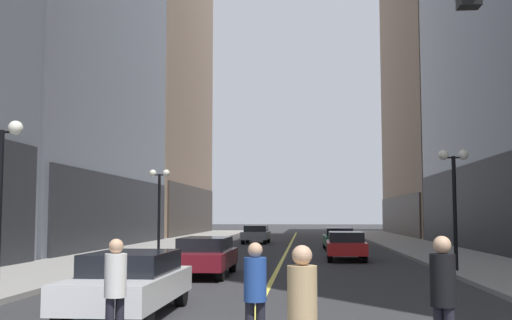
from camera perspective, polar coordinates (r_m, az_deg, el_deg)
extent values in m
plane|color=#2D2D30|center=(39.53, 2.94, -8.04)|extent=(200.00, 200.00, 0.00)
cube|color=gray|center=(40.60, -8.89, -7.80)|extent=(4.50, 78.00, 0.15)
cube|color=gray|center=(40.15, 14.90, -7.73)|extent=(4.50, 78.00, 0.15)
cube|color=#E5D64C|center=(39.53, 2.94, -8.04)|extent=(0.16, 70.00, 0.01)
cube|color=#212327|center=(40.67, -12.25, -4.69)|extent=(0.50, 22.80, 4.49)
cube|color=#332A23|center=(65.51, -5.80, -4.62)|extent=(0.50, 24.70, 5.00)
cube|color=black|center=(40.10, 18.26, -4.18)|extent=(0.50, 22.80, 5.00)
cube|color=gray|center=(68.27, 19.29, 7.38)|extent=(15.92, 26.00, 32.80)
cube|color=#332A23|center=(65.15, 12.94, -4.99)|extent=(0.50, 24.70, 3.94)
cube|color=silver|center=(13.57, -11.49, -11.29)|extent=(1.83, 4.54, 0.55)
cube|color=black|center=(13.75, -11.18, -9.23)|extent=(1.60, 2.55, 0.50)
cylinder|color=black|center=(11.89, -10.04, -13.56)|extent=(0.23, 0.64, 0.64)
cylinder|color=black|center=(12.37, -17.19, -13.08)|extent=(0.23, 0.64, 0.64)
cylinder|color=black|center=(14.95, -6.83, -11.82)|extent=(0.23, 0.64, 0.64)
cylinder|color=black|center=(15.33, -12.64, -11.57)|extent=(0.23, 0.64, 0.64)
cube|color=maroon|center=(21.94, -4.71, -8.93)|extent=(1.82, 4.66, 0.55)
cube|color=black|center=(22.14, -4.60, -7.66)|extent=(1.60, 2.61, 0.50)
cylinder|color=black|center=(20.24, -3.25, -10.05)|extent=(0.22, 0.64, 0.64)
cylinder|color=black|center=(20.51, -7.66, -9.95)|extent=(0.22, 0.64, 0.64)
cylinder|color=black|center=(23.46, -2.14, -9.36)|extent=(0.22, 0.64, 0.64)
cylinder|color=black|center=(23.70, -5.96, -9.29)|extent=(0.22, 0.64, 0.64)
cube|color=#B21919|center=(29.69, 8.17, -7.86)|extent=(1.86, 4.47, 0.55)
cube|color=black|center=(29.45, 8.17, -6.96)|extent=(1.60, 2.51, 0.50)
cylinder|color=black|center=(31.23, 6.65, -8.24)|extent=(0.23, 0.64, 0.64)
cylinder|color=black|center=(31.29, 9.46, -8.20)|extent=(0.23, 0.64, 0.64)
cylinder|color=black|center=(28.14, 6.74, -8.60)|extent=(0.23, 0.64, 0.64)
cylinder|color=black|center=(28.20, 9.86, -8.55)|extent=(0.23, 0.64, 0.64)
cube|color=#196038|center=(38.27, 7.49, -7.21)|extent=(1.82, 4.23, 0.55)
cube|color=black|center=(38.05, 7.50, -6.51)|extent=(1.57, 2.38, 0.50)
cylinder|color=black|center=(39.70, 6.25, -7.54)|extent=(0.23, 0.64, 0.64)
cylinder|color=black|center=(39.80, 8.42, -7.51)|extent=(0.23, 0.64, 0.64)
cylinder|color=black|center=(36.77, 6.49, -7.75)|extent=(0.23, 0.64, 0.64)
cylinder|color=black|center=(36.88, 8.82, -7.71)|extent=(0.23, 0.64, 0.64)
cube|color=slate|center=(46.47, 0.00, -6.86)|extent=(1.94, 4.09, 0.55)
cube|color=black|center=(46.66, 0.02, -6.27)|extent=(1.67, 2.31, 0.50)
cylinder|color=black|center=(45.00, 0.83, -7.27)|extent=(0.24, 0.65, 0.64)
cylinder|color=black|center=(45.17, -1.21, -7.26)|extent=(0.24, 0.65, 0.64)
cylinder|color=black|center=(47.82, 1.13, -7.13)|extent=(0.24, 0.65, 0.64)
cylinder|color=black|center=(47.98, -0.78, -7.13)|extent=(0.24, 0.65, 0.64)
cylinder|color=black|center=(8.90, 16.62, -10.42)|extent=(0.48, 0.48, 0.70)
sphere|color=tan|center=(8.86, 16.54, -7.40)|extent=(0.24, 0.24, 0.24)
cylinder|color=silver|center=(10.05, -12.64, -10.19)|extent=(0.48, 0.48, 0.67)
sphere|color=tan|center=(10.02, -12.59, -7.65)|extent=(0.23, 0.23, 0.23)
cylinder|color=tan|center=(7.27, 4.23, -12.20)|extent=(0.40, 0.40, 0.68)
sphere|color=tan|center=(7.23, 4.20, -8.63)|extent=(0.23, 0.23, 0.23)
cylinder|color=#234799|center=(9.50, -0.07, -10.80)|extent=(0.39, 0.39, 0.65)
sphere|color=tan|center=(9.47, -0.07, -8.17)|extent=(0.22, 0.22, 0.22)
cylinder|color=black|center=(16.77, -22.09, 2.37)|extent=(0.80, 0.06, 0.06)
sphere|color=white|center=(16.63, -21.00, 2.74)|extent=(0.36, 0.36, 0.36)
cylinder|color=black|center=(32.63, -8.81, -4.95)|extent=(0.14, 0.14, 4.20)
cylinder|color=black|center=(32.69, -8.76, -1.35)|extent=(0.80, 0.06, 0.06)
sphere|color=white|center=(32.78, -9.36, -1.18)|extent=(0.36, 0.36, 0.36)
sphere|color=white|center=(32.62, -8.16, -1.17)|extent=(0.36, 0.36, 0.36)
cylinder|color=black|center=(23.48, 17.62, -4.78)|extent=(0.14, 0.14, 4.20)
cylinder|color=black|center=(23.57, 17.49, 0.21)|extent=(0.80, 0.06, 0.06)
sphere|color=white|center=(23.50, 16.66, 0.45)|extent=(0.36, 0.36, 0.36)
sphere|color=white|center=(23.66, 18.31, 0.46)|extent=(0.36, 0.36, 0.36)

